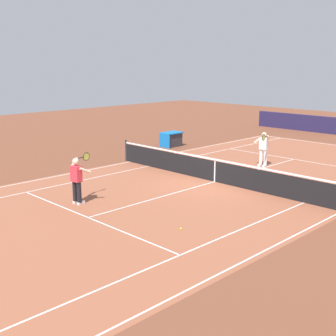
# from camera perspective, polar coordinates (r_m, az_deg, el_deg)

# --- Properties ---
(ground_plane) EXTENTS (60.00, 60.00, 0.00)m
(ground_plane) POSITION_cam_1_polar(r_m,az_deg,el_deg) (19.06, 5.91, -1.73)
(ground_plane) COLOR brown
(court_slab) EXTENTS (24.20, 11.40, 0.00)m
(court_slab) POSITION_cam_1_polar(r_m,az_deg,el_deg) (19.06, 5.91, -1.73)
(court_slab) COLOR #935138
(court_slab) RESTS_ON ground_plane
(court_line_markings) EXTENTS (23.85, 11.05, 0.01)m
(court_line_markings) POSITION_cam_1_polar(r_m,az_deg,el_deg) (19.05, 5.91, -1.72)
(court_line_markings) COLOR white
(court_line_markings) RESTS_ON ground_plane
(tennis_net) EXTENTS (0.10, 11.70, 1.08)m
(tennis_net) POSITION_cam_1_polar(r_m,az_deg,el_deg) (18.94, 5.95, -0.29)
(tennis_net) COLOR #2D2D33
(tennis_net) RESTS_ON ground_plane
(tennis_player_near) EXTENTS (1.04, 0.80, 1.70)m
(tennis_player_near) POSITION_cam_1_polar(r_m,az_deg,el_deg) (16.12, -11.41, -1.27)
(tennis_player_near) COLOR black
(tennis_player_near) RESTS_ON ground_plane
(tennis_player_far) EXTENTS (1.03, 0.81, 1.70)m
(tennis_player_far) POSITION_cam_1_polar(r_m,az_deg,el_deg) (22.07, 11.96, 2.58)
(tennis_player_far) COLOR white
(tennis_player_far) RESTS_ON ground_plane
(tennis_ball) EXTENTS (0.07, 0.07, 0.07)m
(tennis_ball) POSITION_cam_1_polar(r_m,az_deg,el_deg) (13.62, 1.65, -7.66)
(tennis_ball) COLOR #CCE01E
(tennis_ball) RESTS_ON ground_plane
(equipment_cart_tarped) EXTENTS (1.25, 0.84, 0.85)m
(equipment_cart_tarped) POSITION_cam_1_polar(r_m,az_deg,el_deg) (26.88, 0.43, 3.66)
(equipment_cart_tarped) COLOR #2D2D33
(equipment_cart_tarped) RESTS_ON ground_plane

